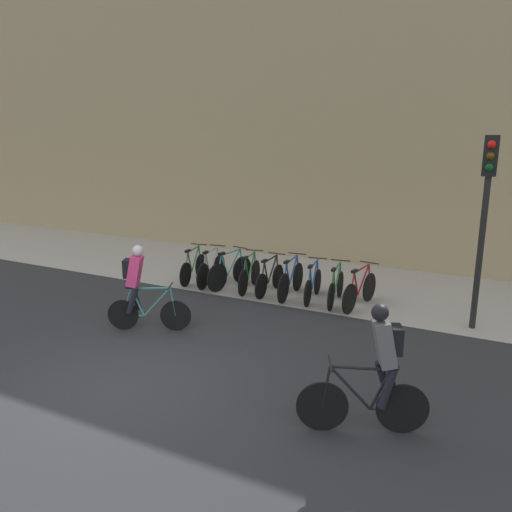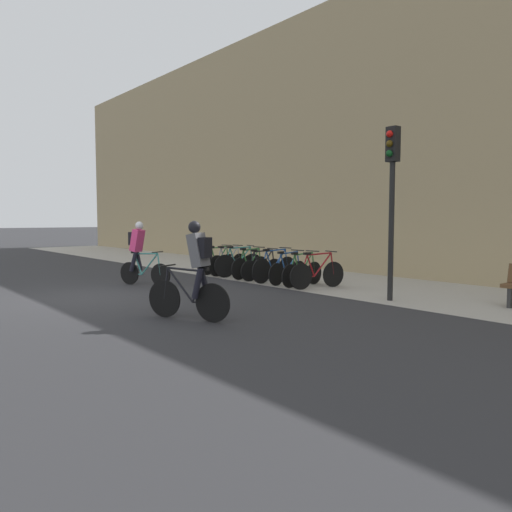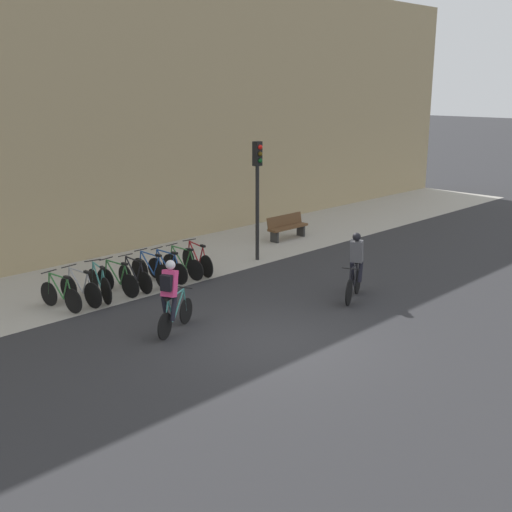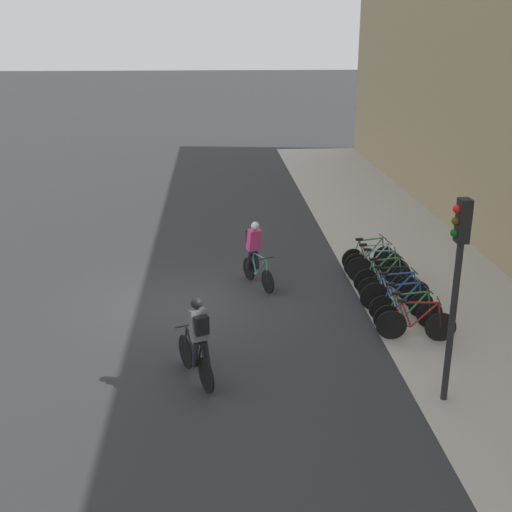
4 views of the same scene
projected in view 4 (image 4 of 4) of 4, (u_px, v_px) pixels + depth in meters
name	position (u px, v px, depth m)	size (l,w,h in m)	color
ground	(183.00, 305.00, 16.02)	(200.00, 200.00, 0.00)	#2B2B2D
kerb_strip	(447.00, 298.00, 16.44)	(44.00, 4.50, 0.01)	#A39E93
cyclist_pink	(255.00, 251.00, 17.03)	(1.55, 0.76, 1.75)	black
cyclist_grey	(198.00, 339.00, 12.16)	(1.61, 0.76, 1.79)	black
parked_bike_0	(368.00, 256.00, 18.32)	(0.46, 1.58, 0.95)	black
parked_bike_1	(373.00, 262.00, 17.79)	(0.46, 1.68, 0.97)	black
parked_bike_2	(378.00, 269.00, 17.25)	(0.49, 1.66, 0.99)	black
parked_bike_3	(383.00, 277.00, 16.73)	(0.46, 1.62, 0.96)	black
parked_bike_4	(389.00, 286.00, 16.20)	(0.46, 1.59, 0.94)	black
parked_bike_5	(395.00, 293.00, 15.66)	(0.46, 1.76, 0.99)	black
parked_bike_6	(401.00, 304.00, 15.13)	(0.46, 1.61, 0.95)	black
parked_bike_7	(408.00, 313.00, 14.60)	(0.46, 1.66, 0.95)	black
parked_bike_8	(416.00, 323.00, 14.06)	(0.46, 1.73, 0.97)	black
traffic_light_pole	(458.00, 266.00, 11.05)	(0.26, 0.30, 3.83)	black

